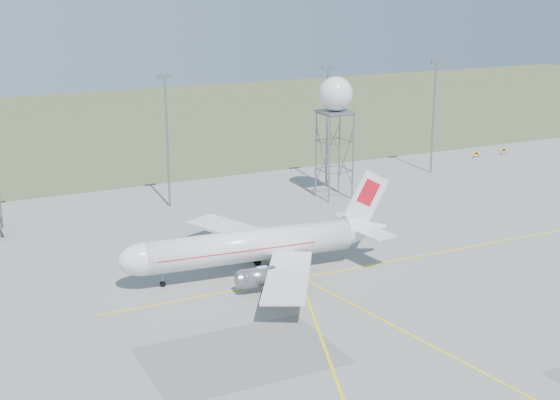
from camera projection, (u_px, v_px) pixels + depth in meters
name	position (u px, v px, depth m)	size (l,w,h in m)	color
ground	(515.00, 380.00, 69.00)	(400.00, 400.00, 0.00)	#969691
grass_strip	(112.00, 125.00, 189.84)	(400.00, 120.00, 0.03)	#4D6035
mast_b	(167.00, 130.00, 118.43)	(2.20, 0.50, 20.50)	gray
mast_c	(327.00, 116.00, 130.32)	(2.20, 0.50, 20.50)	gray
mast_d	(434.00, 107.00, 139.66)	(2.20, 0.50, 20.50)	gray
taxi_sign_near	(476.00, 153.00, 154.51)	(1.60, 0.17, 1.20)	black
taxi_sign_far	(504.00, 150.00, 157.48)	(1.60, 0.17, 1.20)	black
airliner_main	(254.00, 246.00, 92.86)	(34.23, 33.17, 11.65)	silver
radar_tower	(335.00, 131.00, 123.64)	(5.41, 5.41, 19.59)	gray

